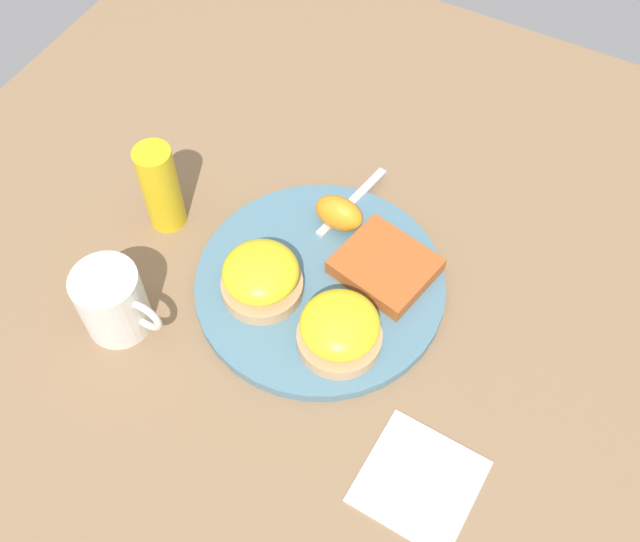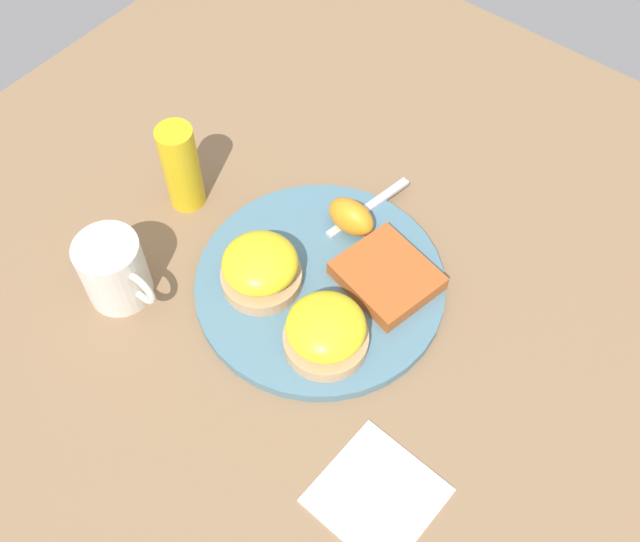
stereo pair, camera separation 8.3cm
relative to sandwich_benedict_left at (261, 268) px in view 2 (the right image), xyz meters
The scene contains 10 objects.
ground_plane 0.08m from the sandwich_benedict_left, 39.89° to the left, with size 1.10×1.10×0.00m, color #846647.
plate 0.07m from the sandwich_benedict_left, 39.89° to the left, with size 0.29×0.29×0.01m, color slate.
sandwich_benedict_left is the anchor object (origin of this frame).
sandwich_benedict_right 0.11m from the sandwich_benedict_left, ahead, with size 0.09×0.09×0.06m.
hashbrown_patty 0.14m from the sandwich_benedict_left, 39.20° to the left, with size 0.10×0.09×0.02m, color #A95322.
orange_wedge 0.13m from the sandwich_benedict_left, 75.36° to the left, with size 0.06×0.04×0.04m, color orange.
fork 0.09m from the sandwich_benedict_left, 78.26° to the left, with size 0.06×0.24×0.00m.
cup 0.16m from the sandwich_benedict_left, 140.11° to the right, with size 0.10×0.07×0.09m.
napkin 0.27m from the sandwich_benedict_left, 24.59° to the right, with size 0.11×0.11×0.00m, color white.
condiment_bottle 0.17m from the sandwich_benedict_left, 164.64° to the left, with size 0.04×0.04×0.12m, color gold.
Camera 2 is at (0.29, -0.36, 0.73)m, focal length 42.00 mm.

